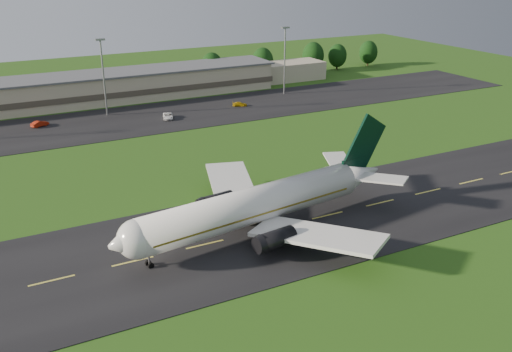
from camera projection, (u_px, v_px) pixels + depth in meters
name	position (u px, v px, depth m)	size (l,w,h in m)	color
ground	(205.00, 245.00, 85.15)	(360.00, 360.00, 0.00)	#254812
taxiway	(205.00, 245.00, 85.13)	(220.00, 30.00, 0.10)	black
apron	(95.00, 125.00, 144.65)	(260.00, 30.00, 0.10)	black
airliner	(257.00, 205.00, 87.36)	(51.13, 41.78, 15.57)	white
terminal	(97.00, 88.00, 165.95)	(145.00, 16.00, 8.40)	#B6A68B
light_mast_centre	(103.00, 68.00, 148.79)	(2.40, 1.20, 20.35)	gray
light_mast_east	(285.00, 52.00, 172.41)	(2.40, 1.20, 20.35)	gray
tree_line	(200.00, 68.00, 189.51)	(195.75, 8.71, 10.82)	black
service_vehicle_b	(40.00, 124.00, 142.96)	(1.56, 4.46, 1.47)	#9E1E0A
service_vehicle_c	(168.00, 116.00, 149.71)	(2.42, 5.25, 1.46)	white
service_vehicle_d	(240.00, 104.00, 162.08)	(1.67, 4.11, 1.19)	#C6990B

